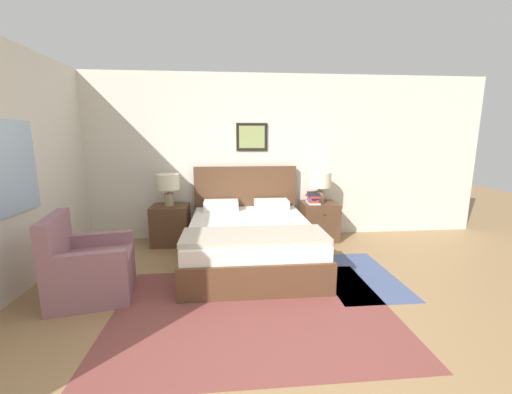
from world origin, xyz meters
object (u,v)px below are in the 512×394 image
object	(u,v)px
table_lamp_by_door	(320,182)
table_lamp_near_window	(168,184)
nightstand_near_window	(171,225)
nightstand_by_door	(319,221)
armchair	(89,269)
bed	(250,239)

from	to	relation	value
table_lamp_by_door	table_lamp_near_window	bearing A→B (deg)	180.00
nightstand_near_window	nightstand_by_door	bearing A→B (deg)	0.00
nightstand_by_door	table_lamp_near_window	size ratio (longest dim) A/B	1.25
nightstand_by_door	table_lamp_near_window	bearing A→B (deg)	-179.63
nightstand_by_door	armchair	bearing A→B (deg)	-151.15
bed	table_lamp_by_door	distance (m)	1.53
nightstand_near_window	table_lamp_near_window	xyz separation A→B (m)	(-0.01, -0.01, 0.64)
armchair	nightstand_by_door	size ratio (longest dim) A/B	1.45
nightstand_by_door	table_lamp_near_window	distance (m)	2.43
bed	table_lamp_by_door	xyz separation A→B (m)	(1.16, 0.76, 0.64)
nightstand_near_window	nightstand_by_door	size ratio (longest dim) A/B	1.00
nightstand_near_window	armchair	bearing A→B (deg)	-109.17
armchair	nightstand_near_window	size ratio (longest dim) A/B	1.45
armchair	table_lamp_near_window	xyz separation A→B (m)	(0.55, 1.58, 0.64)
armchair	nightstand_by_door	bearing A→B (deg)	107.54
armchair	nightstand_by_door	distance (m)	3.30
armchair	bed	bearing A→B (deg)	104.02
bed	nightstand_near_window	xyz separation A→B (m)	(-1.17, 0.78, 0.01)
bed	nightstand_near_window	distance (m)	1.40
nightstand_by_door	nightstand_near_window	bearing A→B (deg)	180.00
nightstand_by_door	table_lamp_by_door	bearing A→B (deg)	-125.11
bed	nightstand_by_door	xyz separation A→B (m)	(1.17, 0.78, 0.01)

